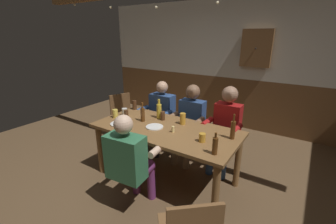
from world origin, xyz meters
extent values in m
plane|color=brown|center=(0.00, 0.00, 0.00)|extent=(7.50, 7.50, 0.00)
cube|color=beige|center=(0.00, 2.65, 1.84)|extent=(6.25, 0.12, 1.57)
cube|color=brown|center=(0.00, 2.65, 0.53)|extent=(6.25, 0.12, 1.06)
cube|color=brown|center=(0.00, 0.14, 0.76)|extent=(1.92, 0.92, 0.04)
cylinder|color=brown|center=(-0.88, -0.24, 0.37)|extent=(0.08, 0.08, 0.74)
cylinder|color=brown|center=(0.88, -0.24, 0.37)|extent=(0.08, 0.08, 0.74)
cylinder|color=brown|center=(-0.88, 0.52, 0.37)|extent=(0.08, 0.08, 0.74)
cylinder|color=brown|center=(0.88, 0.52, 0.37)|extent=(0.08, 0.08, 0.74)
cube|color=#2D4C84|center=(-0.58, 0.90, 0.72)|extent=(0.41, 0.23, 0.52)
sphere|color=tan|center=(-0.58, 0.90, 1.11)|extent=(0.20, 0.20, 0.20)
cylinder|color=black|center=(-0.46, 0.76, 0.48)|extent=(0.13, 0.41, 0.13)
cylinder|color=black|center=(-0.69, 0.76, 0.48)|extent=(0.13, 0.41, 0.13)
cylinder|color=black|center=(-0.46, 0.55, 0.21)|extent=(0.10, 0.10, 0.42)
cylinder|color=black|center=(-0.68, 0.55, 0.21)|extent=(0.10, 0.10, 0.42)
cylinder|color=#2D4C84|center=(-0.34, 0.65, 0.74)|extent=(0.08, 0.28, 0.08)
cylinder|color=#2D4C84|center=(-0.81, 0.65, 0.74)|extent=(0.08, 0.28, 0.08)
cube|color=#2D4C84|center=(0.00, 0.90, 0.71)|extent=(0.39, 0.22, 0.50)
sphere|color=brown|center=(0.00, 0.90, 1.11)|extent=(0.22, 0.22, 0.22)
cylinder|color=#997F60|center=(0.11, 0.74, 0.48)|extent=(0.14, 0.44, 0.13)
cylinder|color=#997F60|center=(-0.10, 0.74, 0.48)|extent=(0.14, 0.44, 0.13)
cylinder|color=#997F60|center=(0.12, 0.53, 0.21)|extent=(0.10, 0.10, 0.42)
cylinder|color=#997F60|center=(-0.10, 0.52, 0.21)|extent=(0.10, 0.10, 0.42)
cylinder|color=brown|center=(0.23, 0.67, 0.74)|extent=(0.09, 0.28, 0.08)
cylinder|color=brown|center=(-0.22, 0.65, 0.74)|extent=(0.09, 0.28, 0.08)
cube|color=#AD1919|center=(0.58, 0.90, 0.73)|extent=(0.37, 0.21, 0.54)
sphere|color=#9E755B|center=(0.58, 0.90, 1.15)|extent=(0.23, 0.23, 0.23)
cylinder|color=#2D4C84|center=(0.67, 0.77, 0.48)|extent=(0.14, 0.37, 0.13)
cylinder|color=#2D4C84|center=(0.47, 0.77, 0.48)|extent=(0.14, 0.37, 0.13)
cylinder|color=#2D4C84|center=(0.67, 0.58, 0.21)|extent=(0.10, 0.10, 0.42)
cylinder|color=#2D4C84|center=(0.47, 0.58, 0.21)|extent=(0.10, 0.10, 0.42)
cylinder|color=#AD1919|center=(0.78, 0.66, 0.76)|extent=(0.09, 0.28, 0.08)
cylinder|color=#AD1919|center=(0.36, 0.67, 0.76)|extent=(0.09, 0.28, 0.08)
cube|color=#33724C|center=(0.00, -0.62, 0.71)|extent=(0.44, 0.27, 0.49)
sphere|color=beige|center=(0.00, -0.62, 1.08)|extent=(0.20, 0.20, 0.20)
cylinder|color=#6B2D66|center=(-0.13, -0.50, 0.48)|extent=(0.17, 0.38, 0.13)
cylinder|color=#6B2D66|center=(0.10, -0.48, 0.48)|extent=(0.17, 0.38, 0.13)
cylinder|color=#6B2D66|center=(-0.14, -0.32, 0.21)|extent=(0.10, 0.10, 0.42)
cylinder|color=#6B2D66|center=(0.08, -0.29, 0.21)|extent=(0.10, 0.10, 0.42)
cylinder|color=#33724C|center=(-0.26, -0.39, 0.73)|extent=(0.11, 0.29, 0.08)
cylinder|color=beige|center=(0.21, -0.34, 0.73)|extent=(0.11, 0.29, 0.08)
cube|color=brown|center=(-1.30, 0.72, 0.45)|extent=(0.58, 0.58, 0.02)
cube|color=brown|center=(-1.48, 0.80, 0.67)|extent=(0.19, 0.37, 0.42)
cylinder|color=brown|center=(-1.05, 0.82, 0.22)|extent=(0.04, 0.04, 0.44)
cylinder|color=brown|center=(-1.20, 0.47, 0.22)|extent=(0.04, 0.04, 0.44)
cylinder|color=brown|center=(-1.39, 0.97, 0.22)|extent=(0.04, 0.04, 0.44)
cylinder|color=brown|center=(-1.55, 0.62, 0.22)|extent=(0.04, 0.04, 0.44)
cylinder|color=#F9E08C|center=(0.16, 0.08, 0.82)|extent=(0.04, 0.04, 0.08)
cylinder|color=white|center=(-0.60, -0.10, 0.78)|extent=(0.25, 0.25, 0.01)
cylinder|color=white|center=(-0.13, 0.07, 0.78)|extent=(0.23, 0.23, 0.01)
cylinder|color=#593314|center=(0.81, -0.15, 0.87)|extent=(0.06, 0.06, 0.18)
cylinder|color=#593314|center=(0.81, -0.15, 0.99)|extent=(0.02, 0.02, 0.06)
cylinder|color=gold|center=(-0.28, 0.39, 0.88)|extent=(0.07, 0.07, 0.21)
cylinder|color=gold|center=(-0.28, 0.39, 1.02)|extent=(0.03, 0.03, 0.08)
cylinder|color=#593314|center=(0.84, 0.30, 0.89)|extent=(0.06, 0.06, 0.22)
cylinder|color=#593314|center=(0.84, 0.30, 1.04)|extent=(0.02, 0.02, 0.09)
cylinder|color=#593314|center=(-0.40, 0.16, 0.87)|extent=(0.06, 0.06, 0.19)
cylinder|color=#593314|center=(-0.40, 0.16, 1.01)|extent=(0.03, 0.03, 0.08)
cylinder|color=gold|center=(0.13, 0.38, 0.85)|extent=(0.08, 0.08, 0.16)
cylinder|color=white|center=(-0.78, 0.20, 0.83)|extent=(0.08, 0.08, 0.11)
cylinder|color=gold|center=(0.58, 0.04, 0.83)|extent=(0.08, 0.08, 0.10)
cylinder|color=#E5C64C|center=(-0.83, 0.06, 0.84)|extent=(0.08, 0.08, 0.12)
cylinder|color=#4C2D19|center=(-0.67, 0.12, 0.84)|extent=(0.06, 0.06, 0.13)
cylinder|color=#4C2D19|center=(-0.19, 0.36, 0.84)|extent=(0.07, 0.07, 0.12)
cylinder|color=#4C2D19|center=(-0.85, 0.51, 0.85)|extent=(0.07, 0.07, 0.15)
cube|color=brown|center=(0.50, 2.52, 1.69)|extent=(0.56, 0.12, 0.70)
sphere|color=black|center=(0.50, 2.45, 1.69)|extent=(0.03, 0.03, 0.03)
sphere|color=#F9EAB2|center=(-2.19, 0.58, 2.43)|extent=(0.04, 0.04, 0.04)
sphere|color=#F9EAB2|center=(-1.31, 0.58, 2.33)|extent=(0.04, 0.04, 0.04)
sphere|color=#F9EAB2|center=(-0.44, 0.58, 2.29)|extent=(0.04, 0.04, 0.04)
sphere|color=#F9EAB2|center=(0.44, 0.58, 2.29)|extent=(0.04, 0.04, 0.04)
camera|label=1|loc=(1.53, -2.14, 1.95)|focal=24.23mm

